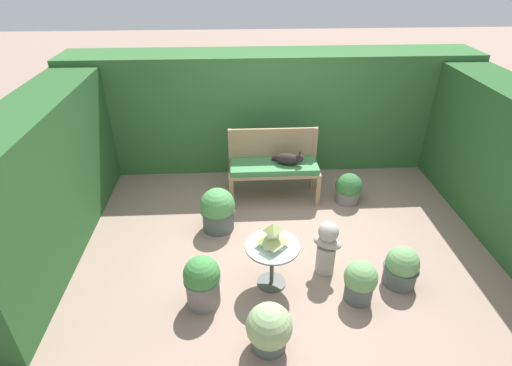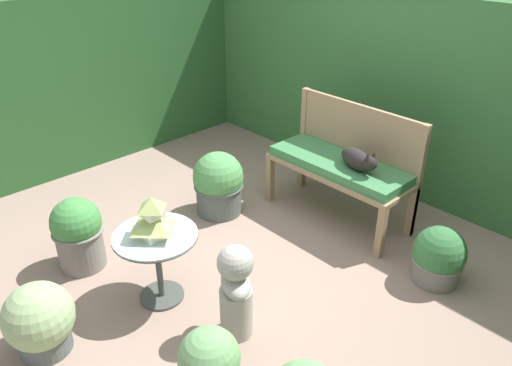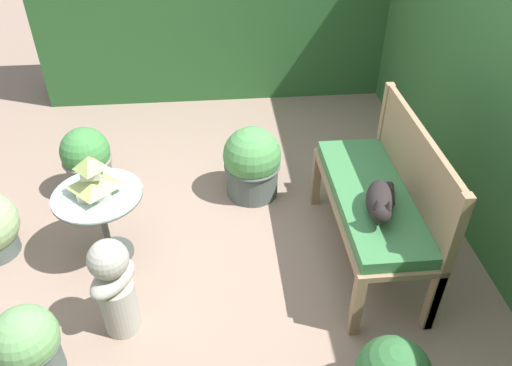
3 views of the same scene
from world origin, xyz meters
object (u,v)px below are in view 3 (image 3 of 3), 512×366
(garden_bust, at_px, (115,286))
(potted_plant_table_near, at_px, (28,345))
(cat, at_px, (380,202))
(pagoda_birdhouse, at_px, (93,178))
(potted_plant_path_edge, at_px, (252,163))
(patio_table, at_px, (100,208))
(potted_plant_bench_left, at_px, (88,162))
(garden_bench, at_px, (372,202))

(garden_bust, xyz_separation_m, potted_plant_table_near, (0.27, -0.44, -0.11))
(cat, distance_m, pagoda_birdhouse, 1.78)
(garden_bust, distance_m, potted_plant_path_edge, 1.53)
(potted_plant_table_near, bearing_deg, potted_plant_path_edge, 138.88)
(garden_bust, bearing_deg, potted_plant_path_edge, 175.59)
(patio_table, distance_m, potted_plant_bench_left, 0.78)
(garden_bench, height_order, potted_plant_table_near, garden_bench)
(garden_bench, distance_m, pagoda_birdhouse, 1.78)
(potted_plant_table_near, bearing_deg, garden_bust, 121.86)
(pagoda_birdhouse, bearing_deg, patio_table, 0.00)
(garden_bench, bearing_deg, pagoda_birdhouse, -95.80)
(garden_bust, relative_size, potted_plant_bench_left, 1.16)
(patio_table, relative_size, garden_bust, 0.85)
(patio_table, height_order, garden_bust, garden_bust)
(garden_bench, relative_size, potted_plant_table_near, 2.71)
(garden_bench, distance_m, potted_plant_bench_left, 2.21)
(cat, height_order, pagoda_birdhouse, pagoda_birdhouse)
(cat, relative_size, potted_plant_table_near, 0.91)
(patio_table, xyz_separation_m, garden_bust, (0.63, 0.17, -0.06))
(garden_bench, bearing_deg, potted_plant_bench_left, -114.63)
(pagoda_birdhouse, distance_m, potted_plant_table_near, 1.03)
(patio_table, distance_m, potted_plant_table_near, 0.96)
(patio_table, bearing_deg, potted_plant_table_near, -16.73)
(garden_bench, xyz_separation_m, potted_plant_path_edge, (-0.80, -0.71, -0.20))
(pagoda_birdhouse, bearing_deg, potted_plant_path_edge, 120.33)
(patio_table, bearing_deg, garden_bench, 84.20)
(potted_plant_path_edge, bearing_deg, potted_plant_table_near, -41.12)
(cat, relative_size, garden_bust, 0.64)
(garden_bench, relative_size, patio_table, 2.23)
(potted_plant_path_edge, bearing_deg, pagoda_birdhouse, -59.67)
(pagoda_birdhouse, distance_m, garden_bust, 0.72)
(pagoda_birdhouse, relative_size, garden_bust, 0.42)
(patio_table, distance_m, pagoda_birdhouse, 0.24)
(garden_bench, distance_m, potted_plant_table_near, 2.17)
(garden_bench, distance_m, potted_plant_path_edge, 1.08)
(cat, height_order, potted_plant_bench_left, cat)
(pagoda_birdhouse, height_order, potted_plant_bench_left, pagoda_birdhouse)
(potted_plant_table_near, bearing_deg, cat, 104.41)
(garden_bench, relative_size, cat, 2.97)
(cat, xyz_separation_m, potted_plant_bench_left, (-1.12, -1.97, -0.36))
(cat, height_order, potted_plant_path_edge, cat)
(pagoda_birdhouse, xyz_separation_m, potted_plant_bench_left, (-0.74, -0.23, -0.36))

